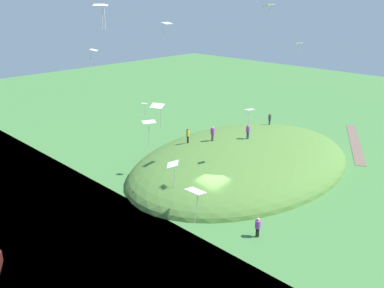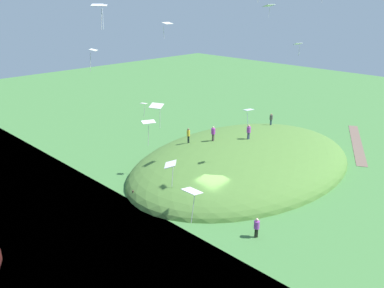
# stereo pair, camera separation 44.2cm
# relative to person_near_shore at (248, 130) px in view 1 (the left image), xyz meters

# --- Properties ---
(ground_plane) EXTENTS (160.00, 160.00, 0.00)m
(ground_plane) POSITION_rel_person_near_shore_xyz_m (-9.93, -3.36, -4.33)
(ground_plane) COLOR #43793C
(grass_hill) EXTENTS (31.18, 21.45, 6.47)m
(grass_hill) POSITION_rel_person_near_shore_xyz_m (-0.46, 0.15, -4.33)
(grass_hill) COLOR #4F7B34
(grass_hill) RESTS_ON ground_plane
(dirt_path) EXTENTS (15.58, 9.12, 0.04)m
(dirt_path) POSITION_rel_person_near_shore_xyz_m (16.60, -6.15, -4.31)
(dirt_path) COLOR brown
(dirt_path) RESTS_ON ground_plane
(person_near_shore) EXTENTS (0.57, 0.57, 1.76)m
(person_near_shore) POSITION_rel_person_near_shore_xyz_m (0.00, 0.00, 0.00)
(person_near_shore) COLOR #2C3550
(person_near_shore) RESTS_ON grass_hill
(person_on_hilltop) EXTENTS (0.53, 0.53, 1.80)m
(person_on_hilltop) POSITION_rel_person_near_shore_xyz_m (-4.91, 5.07, -0.46)
(person_on_hilltop) COLOR black
(person_on_hilltop) RESTS_ON grass_hill
(person_walking_path) EXTENTS (0.52, 0.52, 1.75)m
(person_walking_path) POSITION_rel_person_near_shore_xyz_m (-3.05, 2.83, -0.15)
(person_walking_path) COLOR brown
(person_walking_path) RESTS_ON grass_hill
(person_watching_kites) EXTENTS (0.48, 0.48, 1.61)m
(person_watching_kites) POSITION_rel_person_near_shore_xyz_m (8.42, 2.61, -0.77)
(person_watching_kites) COLOR #213442
(person_watching_kites) RESTS_ON grass_hill
(person_with_child) EXTENTS (0.63, 0.63, 1.81)m
(person_with_child) POSITION_rel_person_near_shore_xyz_m (-12.01, -10.25, -3.20)
(person_with_child) COLOR black
(person_with_child) RESTS_ON ground_plane
(kite_0) EXTENTS (0.82, 0.69, 1.20)m
(kite_0) POSITION_rel_person_near_shore_xyz_m (-2.53, -7.03, 10.53)
(kite_0) COLOR white
(kite_1) EXTENTS (0.86, 0.69, 1.36)m
(kite_1) POSITION_rel_person_near_shore_xyz_m (-10.82, -7.94, 5.97)
(kite_1) COLOR white
(kite_2) EXTENTS (0.99, 0.99, 1.88)m
(kite_2) POSITION_rel_person_near_shore_xyz_m (-18.19, 2.78, 10.40)
(kite_2) COLOR white
(kite_3) EXTENTS (0.86, 0.87, 1.57)m
(kite_3) POSITION_rel_person_near_shore_xyz_m (-21.66, -3.90, 14.05)
(kite_3) COLOR silver
(kite_5) EXTENTS (1.11, 1.09, 1.80)m
(kite_5) POSITION_rel_person_near_shore_xyz_m (-19.22, -0.45, 13.97)
(kite_5) COLOR white
(kite_6) EXTENTS (1.11, 0.82, 1.60)m
(kite_6) POSITION_rel_person_near_shore_xyz_m (-8.37, 4.54, 12.13)
(kite_6) COLOR white
(kite_7) EXTENTS (1.30, 1.29, 1.84)m
(kite_7) POSITION_rel_person_near_shore_xyz_m (-19.75, -8.35, 4.00)
(kite_7) COLOR white
(kite_8) EXTENTS (1.14, 1.34, 2.14)m
(kite_8) POSITION_rel_person_near_shore_xyz_m (-15.05, -1.44, 5.89)
(kite_8) COLOR white
(kite_10) EXTENTS (0.60, 0.71, 1.39)m
(kite_10) POSITION_rel_person_near_shore_xyz_m (-13.65, 2.11, 5.16)
(kite_10) COLOR silver
(kite_11) EXTENTS (1.43, 1.25, 2.27)m
(kite_11) POSITION_rel_person_near_shore_xyz_m (-14.77, 0.11, 4.06)
(kite_11) COLOR white
(kite_12) EXTENTS (1.14, 0.82, 1.21)m
(kite_12) POSITION_rel_person_near_shore_xyz_m (-3.20, -3.98, 13.88)
(kite_12) COLOR silver
(kite_13) EXTENTS (0.82, 1.16, 2.17)m
(kite_13) POSITION_rel_person_near_shore_xyz_m (-21.14, -11.79, 3.67)
(kite_13) COLOR white
(mooring_post) EXTENTS (0.14, 0.14, 0.98)m
(mooring_post) POSITION_rel_person_near_shore_xyz_m (-15.16, 2.47, -3.84)
(mooring_post) COLOR #50382E
(mooring_post) RESTS_ON ground_plane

